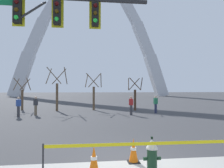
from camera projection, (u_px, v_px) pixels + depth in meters
name	position (u px, v px, depth m)	size (l,w,h in m)	color
ground_plane	(127.00, 160.00, 6.59)	(240.00, 240.00, 0.00)	#3D3D3F
fire_hydrant	(152.00, 157.00, 5.45)	(0.46, 0.48, 0.99)	black
caution_tape_barrier	(155.00, 153.00, 5.15)	(5.37, 0.09, 0.97)	#232326
traffic_cone_by_hydrant	(134.00, 151.00, 6.36)	(0.36, 0.36, 0.73)	black
traffic_cone_mid_sidewalk	(94.00, 160.00, 5.50)	(0.36, 0.36, 0.73)	black
traffic_signal_gantry	(27.00, 33.00, 7.56)	(6.42, 0.44, 6.00)	#232326
monument_arch	(91.00, 40.00, 61.44)	(46.02, 3.13, 37.56)	silver
tree_far_left	(22.00, 96.00, 21.94)	(1.56, 1.57, 3.34)	brown
tree_left_mid	(57.00, 92.00, 20.99)	(2.00, 2.01, 4.35)	brown
tree_center_left	(94.00, 94.00, 21.93)	(1.78, 1.79, 3.84)	brown
tree_center_right	(135.00, 96.00, 21.56)	(1.57, 1.58, 3.37)	#473323
pedestrian_walking_left	(36.00, 106.00, 17.59)	(0.35, 0.22, 1.59)	brown
pedestrian_standing_center	(156.00, 104.00, 19.07)	(0.37, 0.26, 1.59)	#232847
pedestrian_walking_right	(18.00, 106.00, 16.67)	(0.39, 0.37, 1.59)	#38383D
pedestrian_near_trees	(131.00, 105.00, 17.76)	(0.39, 0.32, 1.59)	#38383D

